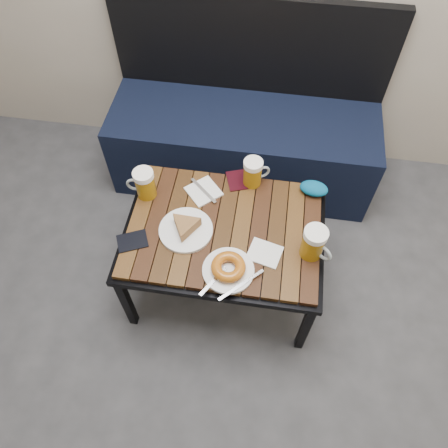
# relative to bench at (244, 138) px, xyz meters

# --- Properties ---
(bench) EXTENTS (1.40, 0.50, 0.95)m
(bench) POSITION_rel_bench_xyz_m (0.00, 0.00, 0.00)
(bench) COLOR black
(bench) RESTS_ON ground
(cafe_table) EXTENTS (0.84, 0.62, 0.47)m
(cafe_table) POSITION_rel_bench_xyz_m (0.00, -0.73, 0.16)
(cafe_table) COLOR black
(cafe_table) RESTS_ON ground
(beer_mug_left) EXTENTS (0.13, 0.09, 0.14)m
(beer_mug_left) POSITION_rel_bench_xyz_m (-0.36, -0.60, 0.27)
(beer_mug_left) COLOR #92640B
(beer_mug_left) RESTS_ON cafe_table
(beer_mug_centre) EXTENTS (0.13, 0.11, 0.14)m
(beer_mug_centre) POSITION_rel_bench_xyz_m (0.09, -0.47, 0.27)
(beer_mug_centre) COLOR #92640B
(beer_mug_centre) RESTS_ON cafe_table
(beer_mug_right) EXTENTS (0.14, 0.13, 0.15)m
(beer_mug_right) POSITION_rel_bench_xyz_m (0.36, -0.80, 0.28)
(beer_mug_right) COLOR #92640B
(beer_mug_right) RESTS_ON cafe_table
(plate_pie) EXTENTS (0.22, 0.22, 0.06)m
(plate_pie) POSITION_rel_bench_xyz_m (-0.15, -0.77, 0.22)
(plate_pie) COLOR white
(plate_pie) RESTS_ON cafe_table
(plate_bagel) EXTENTS (0.24, 0.24, 0.06)m
(plate_bagel) POSITION_rel_bench_xyz_m (0.05, -0.93, 0.22)
(plate_bagel) COLOR white
(plate_bagel) RESTS_ON cafe_table
(napkin_left) EXTENTS (0.18, 0.18, 0.01)m
(napkin_left) POSITION_rel_bench_xyz_m (-0.12, -0.56, 0.20)
(napkin_left) COLOR white
(napkin_left) RESTS_ON cafe_table
(napkin_right) EXTENTS (0.15, 0.14, 0.01)m
(napkin_right) POSITION_rel_bench_xyz_m (0.18, -0.83, 0.20)
(napkin_right) COLOR white
(napkin_right) RESTS_ON cafe_table
(passport_navy) EXTENTS (0.15, 0.13, 0.01)m
(passport_navy) POSITION_rel_bench_xyz_m (-0.36, -0.85, 0.20)
(passport_navy) COLOR black
(passport_navy) RESTS_ON cafe_table
(passport_burgundy) EXTENTS (0.12, 0.14, 0.01)m
(passport_burgundy) POSITION_rel_bench_xyz_m (0.02, -0.47, 0.20)
(passport_burgundy) COLOR black
(passport_burgundy) RESTS_ON cafe_table
(knit_pouch) EXTENTS (0.13, 0.10, 0.05)m
(knit_pouch) POSITION_rel_bench_xyz_m (0.36, -0.49, 0.23)
(knit_pouch) COLOR navy
(knit_pouch) RESTS_ON cafe_table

